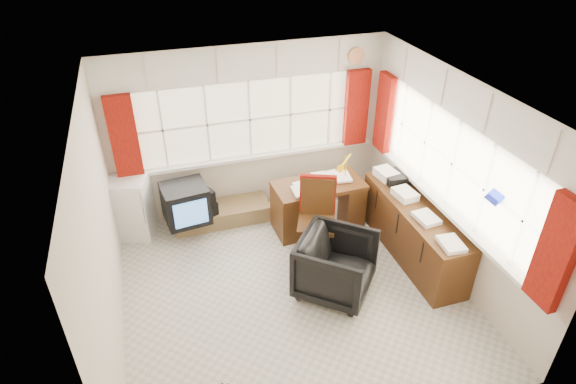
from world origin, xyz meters
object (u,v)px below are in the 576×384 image
object	(u,v)px
desk_lamp	(346,162)
office_chair	(336,265)
tv_bench	(221,214)
task_chair	(317,215)
desk	(318,203)
crt_tv	(186,203)
credenza	(413,230)
radiator	(324,217)
mini_fridge	(131,206)

from	to	relation	value
desk_lamp	office_chair	world-z (taller)	desk_lamp
desk_lamp	tv_bench	bearing A→B (deg)	162.59
task_chair	office_chair	bearing A→B (deg)	-92.37
desk	crt_tv	size ratio (longest dim) A/B	1.96
crt_tv	tv_bench	bearing A→B (deg)	19.63
office_chair	tv_bench	world-z (taller)	office_chair
desk_lamp	credenza	distance (m)	1.29
desk	crt_tv	world-z (taller)	crt_tv
crt_tv	desk_lamp	bearing A→B (deg)	-9.16
desk_lamp	office_chair	bearing A→B (deg)	-116.47
desk_lamp	credenza	bearing A→B (deg)	-59.87
desk_lamp	radiator	distance (m)	0.86
radiator	credenza	size ratio (longest dim) A/B	0.27
desk	mini_fridge	world-z (taller)	mini_fridge
desk	desk_lamp	distance (m)	0.72
credenza	tv_bench	world-z (taller)	credenza
desk_lamp	credenza	xyz separation A→B (m)	(0.57, -0.98, -0.61)
task_chair	crt_tv	distance (m)	1.83
task_chair	credenza	distance (m)	1.29
tv_bench	mini_fridge	bearing A→B (deg)	176.29
mini_fridge	crt_tv	bearing A→B (deg)	-19.61
task_chair	radiator	world-z (taller)	task_chair
task_chair	crt_tv	world-z (taller)	task_chair
mini_fridge	office_chair	bearing A→B (deg)	-40.51
radiator	crt_tv	distance (m)	1.95
desk	radiator	world-z (taller)	desk
desk	desk_lamp	xyz separation A→B (m)	(0.40, 0.02, 0.60)
desk	desk_lamp	world-z (taller)	desk_lamp
task_chair	radiator	xyz separation A→B (m)	(0.29, 0.45, -0.38)
desk	task_chair	distance (m)	0.63
task_chair	tv_bench	distance (m)	1.62
office_chair	mini_fridge	size ratio (longest dim) A/B	0.95
credenza	desk_lamp	bearing A→B (deg)	120.13
mini_fridge	desk	bearing A→B (deg)	-14.04
crt_tv	radiator	bearing A→B (deg)	-14.40
credenza	office_chair	bearing A→B (deg)	-164.40
office_chair	mini_fridge	world-z (taller)	mini_fridge
desk	mini_fridge	xyz separation A→B (m)	(-2.54, 0.63, 0.05)
desk	office_chair	distance (m)	1.34
crt_tv	desk	bearing A→B (deg)	-11.72
radiator	task_chair	bearing A→B (deg)	-123.07
credenza	mini_fridge	size ratio (longest dim) A/B	2.22
task_chair	office_chair	xyz separation A→B (m)	(-0.03, -0.76, -0.21)
credenza	crt_tv	world-z (taller)	credenza
desk_lamp	radiator	bearing A→B (deg)	-159.97
credenza	crt_tv	bearing A→B (deg)	154.26
task_chair	crt_tv	xyz separation A→B (m)	(-1.58, 0.93, -0.09)
desk	desk_lamp	bearing A→B (deg)	2.76
desk	credenza	bearing A→B (deg)	-44.81
tv_bench	desk	bearing A→B (deg)	-23.00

